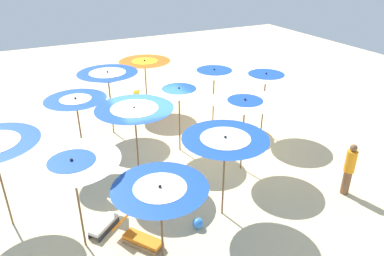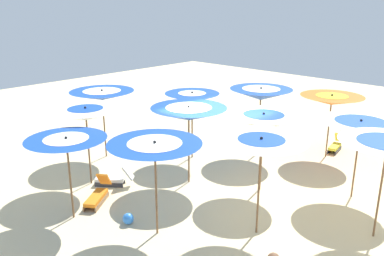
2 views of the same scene
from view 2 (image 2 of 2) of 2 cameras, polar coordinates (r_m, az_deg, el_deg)
name	(u,v)px [view 2 (image 2 of 2)]	position (r m, az deg, el deg)	size (l,w,h in m)	color
ground	(216,186)	(12.38, 3.43, -8.30)	(38.21, 38.21, 0.04)	beige
beach_umbrella_1	(360,128)	(11.86, 22.91, -0.06)	(2.26, 2.26, 2.34)	brown
beach_umbrella_2	(332,100)	(14.76, 19.33, 3.78)	(2.17, 2.17, 2.33)	brown
beach_umbrella_3	(261,146)	(9.22, 9.84, -2.54)	(2.13, 2.13, 2.47)	brown
beach_umbrella_4	(263,121)	(11.51, 10.16, 0.95)	(2.08, 2.08, 2.41)	brown
beach_umbrella_5	(261,94)	(14.39, 9.81, 4.80)	(2.21, 2.21, 2.52)	brown
beach_umbrella_6	(155,152)	(9.13, -5.32, -3.38)	(2.18, 2.18, 2.39)	brown
beach_umbrella_7	(189,114)	(11.82, -0.47, 2.08)	(2.28, 2.28, 2.47)	brown
beach_umbrella_8	(192,98)	(13.84, 0.02, 4.35)	(1.90, 1.90, 2.44)	brown
beach_umbrella_9	(67,144)	(10.31, -17.49, -2.24)	(2.00, 2.00, 2.24)	brown
beach_umbrella_10	(86,114)	(12.15, -14.94, 1.92)	(2.13, 2.13, 2.46)	brown
beach_umbrella_11	(102,95)	(14.26, -12.72, 4.59)	(2.23, 2.23, 2.50)	brown
lounger_0	(113,179)	(12.53, -11.22, -7.14)	(0.99, 1.11, 0.67)	#333338
lounger_1	(97,195)	(11.64, -13.36, -9.31)	(1.29, 1.05, 0.67)	olive
lounger_2	(335,146)	(15.99, 19.80, -2.41)	(1.09, 0.47, 0.60)	#333338
beach_ball	(128,219)	(10.47, -9.10, -12.67)	(0.29, 0.29, 0.29)	#337FE5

